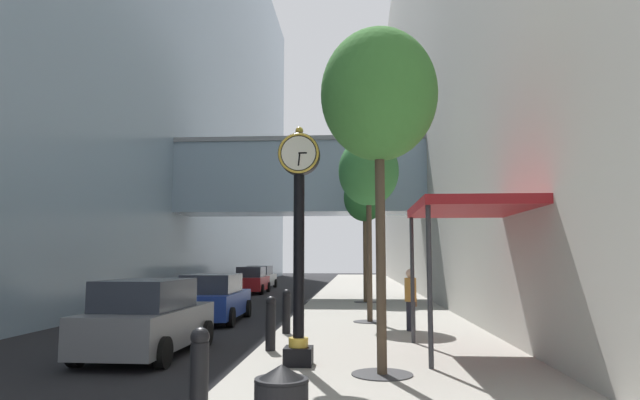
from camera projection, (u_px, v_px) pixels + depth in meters
ground_plane at (313, 300)px, 29.62m from camera, size 110.00×110.00×0.00m
sidewalk_right at (368, 295)px, 32.41m from camera, size 6.04×80.00×0.14m
building_block_left at (134, 38)px, 35.08m from camera, size 22.76×80.00×32.76m
building_block_right at (489, 66)px, 33.41m from camera, size 9.00×80.00×27.91m
street_clock at (299, 231)px, 10.89m from camera, size 0.84×0.55×4.74m
bollard_nearest at (199, 375)px, 6.73m from camera, size 0.24×0.24×1.21m
bollard_third at (271, 322)px, 12.39m from camera, size 0.24×0.24×1.21m
bollard_fourth at (286, 310)px, 15.22m from camera, size 0.24×0.24×1.21m
street_tree_near at (379, 97)px, 10.29m from camera, size 2.19×2.19×6.41m
street_tree_mid_near at (369, 173)px, 18.44m from camera, size 2.04×2.04×6.18m
street_tree_mid_far at (365, 199)px, 26.61m from camera, size 2.03×2.03×6.21m
pedestrian_walking at (411, 298)px, 15.79m from camera, size 0.45×0.52×1.77m
storefront_awning at (467, 210)px, 12.16m from camera, size 2.40×3.60×3.30m
car_silver_near at (260, 277)px, 40.94m from camera, size 2.06×4.29×1.69m
car_grey_mid at (148, 319)px, 12.53m from camera, size 2.14×4.32×1.73m
car_red_far at (252, 280)px, 35.13m from camera, size 2.05×4.28×1.70m
car_blue_trailing at (213, 299)px, 19.25m from camera, size 2.19×4.64×1.66m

